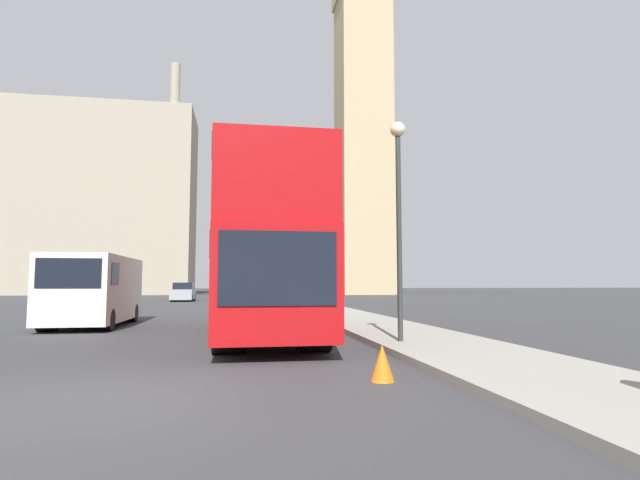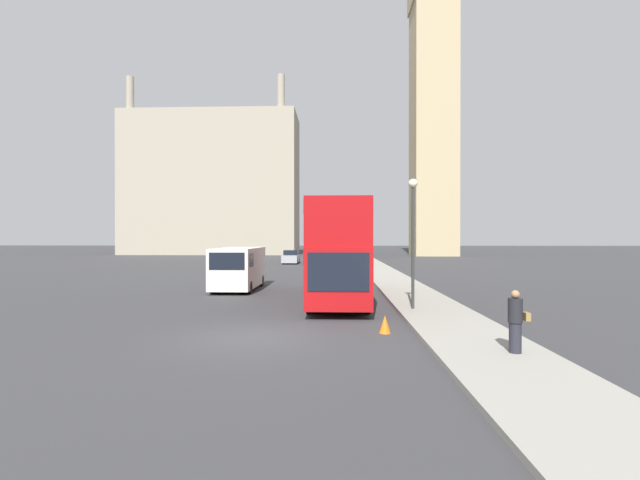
{
  "view_description": "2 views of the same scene",
  "coord_description": "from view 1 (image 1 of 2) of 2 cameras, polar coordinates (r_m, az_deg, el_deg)",
  "views": [
    {
      "loc": [
        1.92,
        -6.77,
        1.47
      ],
      "look_at": [
        4.1,
        6.56,
        2.65
      ],
      "focal_mm": 28.0,
      "sensor_mm": 36.0,
      "label": 1
    },
    {
      "loc": [
        2.55,
        -12.71,
        2.97
      ],
      "look_at": [
        1.47,
        17.05,
        2.82
      ],
      "focal_mm": 24.0,
      "sensor_mm": 36.0,
      "label": 2
    }
  ],
  "objects": [
    {
      "name": "street_lamp",
      "position": [
        11.95,
        8.97,
        5.3
      ],
      "size": [
        0.36,
        0.36,
        5.16
      ],
      "color": "#2D332D",
      "rests_on": "sidewalk_strip"
    },
    {
      "name": "parked_sedan",
      "position": [
        43.65,
        -15.34,
        -5.83
      ],
      "size": [
        1.75,
        4.32,
        1.55
      ],
      "color": "#99999E",
      "rests_on": "ground_plane"
    },
    {
      "name": "ground_plane",
      "position": [
        7.19,
        -25.68,
        -16.31
      ],
      "size": [
        300.0,
        300.0,
        0.0
      ],
      "primitive_type": "plane",
      "color": "#333335"
    },
    {
      "name": "sidewalk_strip",
      "position": [
        8.27,
        24.97,
        -14.25
      ],
      "size": [
        2.91,
        120.0,
        0.15
      ],
      "color": "gray",
      "rests_on": "ground_plane"
    },
    {
      "name": "building_block_distant",
      "position": [
        75.87,
        -26.05,
        4.05
      ],
      "size": [
        31.03,
        10.76,
        30.99
      ],
      "color": "#9E937F",
      "rests_on": "ground_plane"
    },
    {
      "name": "red_double_decker_bus",
      "position": [
        14.47,
        -6.39,
        -0.9
      ],
      "size": [
        2.54,
        10.38,
        4.49
      ],
      "color": "#A80F11",
      "rests_on": "ground_plane"
    },
    {
      "name": "white_van",
      "position": [
        18.94,
        -24.47,
        -5.11
      ],
      "size": [
        2.19,
        5.47,
        2.39
      ],
      "color": "silver",
      "rests_on": "ground_plane"
    },
    {
      "name": "traffic_cone",
      "position": [
        7.81,
        7.13,
        -13.76
      ],
      "size": [
        0.36,
        0.36,
        0.55
      ],
      "color": "orange",
      "rests_on": "ground_plane"
    },
    {
      "name": "clock_tower",
      "position": [
        74.62,
        4.92,
        18.78
      ],
      "size": [
        7.51,
        7.68,
        61.43
      ],
      "color": "tan",
      "rests_on": "ground_plane"
    }
  ]
}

